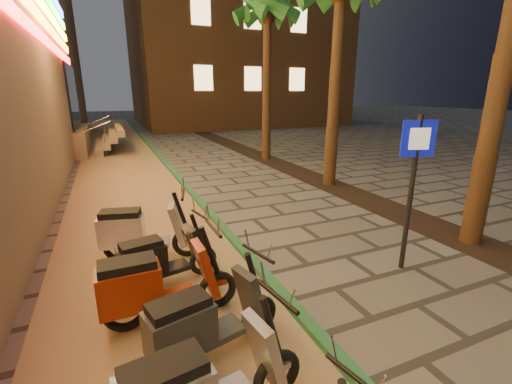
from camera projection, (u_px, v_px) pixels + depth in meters
name	position (u px, v px, depth m)	size (l,w,h in m)	color
ground	(422.00, 361.00, 3.96)	(120.00, 120.00, 0.00)	#474442
parking_strip	(128.00, 182.00, 11.78)	(3.40, 60.00, 0.01)	#8C7251
green_curb	(177.00, 176.00, 12.41)	(0.18, 60.00, 0.10)	#215A34
planting_strip	(370.00, 201.00, 9.74)	(1.20, 40.00, 0.02)	black
palm_d	(267.00, 18.00, 14.23)	(2.97, 3.02, 7.16)	#472D19
pedestrian_sign	(414.00, 173.00, 5.59)	(0.57, 0.19, 2.66)	black
scooter_6	(202.00, 323.00, 3.80)	(1.69, 0.81, 1.19)	black
scooter_7	(153.00, 286.00, 4.45)	(1.82, 0.64, 1.29)	black
scooter_8	(159.00, 260.00, 5.30)	(1.60, 0.73, 1.13)	black
scooter_9	(138.00, 232.00, 6.20)	(1.81, 0.88, 1.28)	black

